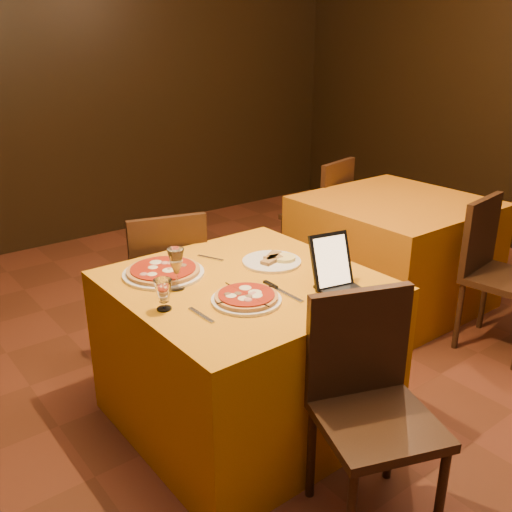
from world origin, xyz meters
TOP-DOWN VIEW (x-y plane):
  - floor at (0.00, 0.00)m, footprint 6.00×7.00m
  - wall_back at (0.00, 3.50)m, footprint 6.00×0.01m
  - main_table at (-0.36, 0.37)m, footprint 1.10×1.10m
  - side_table at (1.27, 0.81)m, footprint 1.10×1.10m
  - chair_main_near at (-0.36, -0.44)m, footprint 0.55×0.55m
  - chair_main_far at (-0.36, 1.16)m, footprint 0.46×0.46m
  - chair_side_near at (1.27, -0.02)m, footprint 0.54×0.54m
  - chair_side_far at (1.27, 1.60)m, footprint 0.45×0.45m
  - pizza_near at (-0.49, 0.18)m, footprint 0.30×0.30m
  - pizza_far at (-0.62, 0.65)m, footprint 0.38×0.38m
  - cutlet_dish at (-0.13, 0.45)m, footprint 0.29×0.29m
  - wine_glass at (-0.65, 0.47)m, footprint 0.10×0.10m
  - water_glass at (-0.79, 0.33)m, footprint 0.08×0.08m
  - tablet at (-0.10, 0.09)m, footprint 0.21×0.14m
  - knife at (-0.31, 0.16)m, footprint 0.02×0.25m
  - fork_near at (-0.71, 0.19)m, footprint 0.02×0.16m
  - fork_far at (-0.33, 0.69)m, footprint 0.07×0.14m

SIDE VIEW (x-z plane):
  - floor at x=0.00m, z-range -0.01..0.00m
  - main_table at x=-0.36m, z-range 0.00..0.75m
  - side_table at x=1.27m, z-range 0.00..0.75m
  - chair_main_near at x=-0.36m, z-range 0.00..0.91m
  - chair_main_far at x=-0.36m, z-range 0.00..0.91m
  - chair_side_near at x=1.27m, z-range 0.00..0.91m
  - chair_side_far at x=1.27m, z-range 0.00..0.91m
  - knife at x=-0.31m, z-range 0.75..0.76m
  - fork_near at x=-0.71m, z-range 0.75..0.76m
  - fork_far at x=-0.33m, z-range 0.75..0.76m
  - cutlet_dish at x=-0.13m, z-range 0.75..0.78m
  - pizza_near at x=-0.49m, z-range 0.75..0.78m
  - pizza_far at x=-0.62m, z-range 0.75..0.78m
  - water_glass at x=-0.79m, z-range 0.75..0.88m
  - wine_glass at x=-0.65m, z-range 0.75..0.94m
  - tablet at x=-0.10m, z-range 0.75..0.99m
  - wall_back at x=0.00m, z-range 0.00..2.80m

